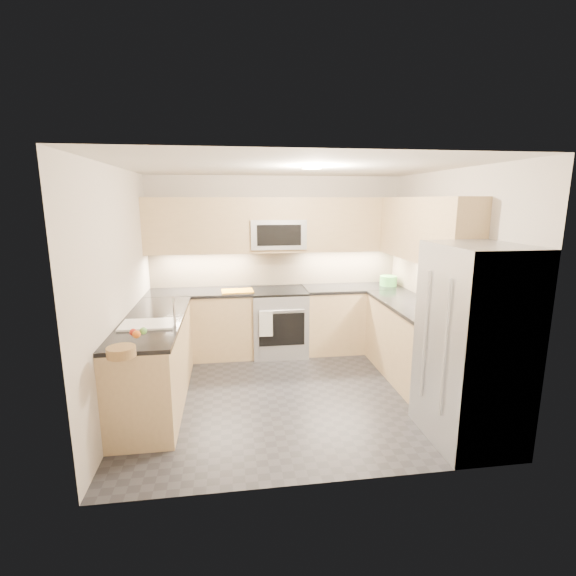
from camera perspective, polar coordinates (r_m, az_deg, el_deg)
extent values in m
cube|color=#27262C|center=(4.95, 0.59, -13.99)|extent=(3.60, 3.20, 0.00)
cube|color=beige|center=(4.46, 0.66, 16.24)|extent=(3.60, 3.20, 0.02)
cube|color=beige|center=(6.11, -1.65, 3.33)|extent=(3.60, 0.02, 2.50)
cube|color=beige|center=(3.02, 5.22, -5.75)|extent=(3.60, 0.02, 2.50)
cube|color=beige|center=(4.63, -21.96, -0.33)|extent=(0.02, 3.20, 2.50)
cube|color=beige|center=(5.13, 20.91, 0.88)|extent=(0.02, 3.20, 2.50)
cube|color=tan|center=(5.97, -11.77, -5.01)|extent=(1.42, 0.60, 0.90)
cube|color=tan|center=(6.21, 8.78, -4.23)|extent=(1.42, 0.60, 0.90)
cube|color=tan|center=(5.33, 16.64, -7.35)|extent=(0.60, 1.70, 0.90)
cube|color=tan|center=(4.80, -17.68, -9.61)|extent=(0.60, 2.00, 0.90)
cube|color=black|center=(5.85, -11.96, -0.60)|extent=(1.42, 0.63, 0.04)
cube|color=black|center=(6.10, 8.92, 0.02)|extent=(1.42, 0.63, 0.04)
cube|color=black|center=(5.20, 16.95, -2.45)|extent=(0.63, 1.70, 0.04)
cube|color=black|center=(4.65, -18.04, -4.20)|extent=(0.63, 2.00, 0.04)
cube|color=tan|center=(5.88, -1.49, 8.63)|extent=(3.60, 0.35, 0.75)
cube|color=tan|center=(5.22, 18.23, 7.62)|extent=(0.35, 1.95, 0.75)
cube|color=#C5AF8E|center=(6.11, -1.64, 2.81)|extent=(3.60, 0.01, 0.51)
cube|color=#C5AF8E|center=(5.53, 18.60, 1.21)|extent=(0.01, 2.30, 0.51)
cube|color=#A6A8AE|center=(5.97, -1.25, -4.71)|extent=(0.76, 0.65, 0.91)
cube|color=black|center=(5.85, -1.27, -0.39)|extent=(0.76, 0.65, 0.03)
cube|color=black|center=(5.66, -0.85, -5.71)|extent=(0.62, 0.02, 0.45)
cylinder|color=#B2B5BA|center=(5.56, -0.83, -3.12)|extent=(0.60, 0.02, 0.02)
cube|color=#A2A5AA|center=(5.86, -1.45, 7.39)|extent=(0.76, 0.40, 0.40)
cube|color=black|center=(5.66, -1.21, 7.23)|extent=(0.60, 0.01, 0.28)
cube|color=#9FA1A7|center=(4.09, 23.96, -7.18)|extent=(0.70, 0.90, 1.80)
cylinder|color=#B2B5BA|center=(3.74, 20.62, -7.83)|extent=(0.02, 0.02, 1.20)
cylinder|color=#B2B5BA|center=(4.04, 18.20, -6.18)|extent=(0.02, 0.02, 1.20)
cube|color=white|center=(4.42, -18.55, -5.59)|extent=(0.52, 0.38, 0.16)
cylinder|color=silver|center=(4.33, -15.34, -3.02)|extent=(0.03, 0.03, 0.28)
cylinder|color=#4EAE4A|center=(6.25, 13.56, 0.97)|extent=(0.26, 0.26, 0.14)
cube|color=orange|center=(5.74, -6.93, -0.40)|extent=(0.44, 0.32, 0.01)
cylinder|color=olive|center=(3.61, -21.84, -8.11)|extent=(0.23, 0.23, 0.08)
sphere|color=#A51E12|center=(3.83, -20.41, -5.69)|extent=(0.06, 0.06, 0.06)
sphere|color=#5BA747|center=(3.84, -19.18, -5.56)|extent=(0.06, 0.06, 0.06)
cube|color=white|center=(5.57, -3.05, -4.94)|extent=(0.18, 0.02, 0.34)
sphere|color=orange|center=(3.77, -20.01, -5.98)|extent=(0.07, 0.07, 0.07)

